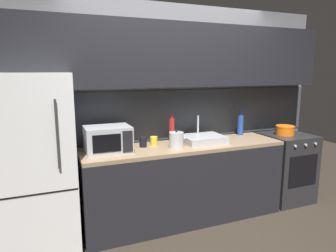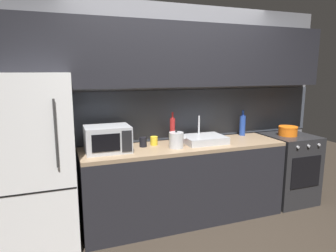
{
  "view_description": "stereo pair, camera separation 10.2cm",
  "coord_description": "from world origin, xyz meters",
  "px_view_note": "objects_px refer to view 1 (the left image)",
  "views": [
    {
      "loc": [
        -1.42,
        -2.09,
        1.73
      ],
      "look_at": [
        -0.2,
        0.9,
        1.13
      ],
      "focal_mm": 32.02,
      "sensor_mm": 36.0,
      "label": 1
    },
    {
      "loc": [
        -1.32,
        -2.13,
        1.73
      ],
      "look_at": [
        -0.2,
        0.9,
        1.13
      ],
      "focal_mm": 32.02,
      "sensor_mm": 36.0,
      "label": 2
    }
  ],
  "objects_px": {
    "kettle": "(176,140)",
    "mug_dark": "(143,142)",
    "refrigerator": "(37,164)",
    "microwave": "(108,139)",
    "wine_bottle_red": "(172,129)",
    "mug_yellow": "(154,141)",
    "cooking_pot": "(285,130)",
    "oven_range": "(285,167)",
    "wine_bottle_blue": "(240,125)"
  },
  "relations": [
    {
      "from": "refrigerator",
      "to": "kettle",
      "type": "bearing_deg",
      "value": -3.16
    },
    {
      "from": "wine_bottle_red",
      "to": "mug_dark",
      "type": "distance_m",
      "value": 0.42
    },
    {
      "from": "cooking_pot",
      "to": "microwave",
      "type": "bearing_deg",
      "value": 179.55
    },
    {
      "from": "wine_bottle_blue",
      "to": "mug_dark",
      "type": "height_order",
      "value": "wine_bottle_blue"
    },
    {
      "from": "oven_range",
      "to": "mug_yellow",
      "type": "relative_size",
      "value": 9.18
    },
    {
      "from": "refrigerator",
      "to": "microwave",
      "type": "xyz_separation_m",
      "value": [
        0.68,
        0.02,
        0.18
      ]
    },
    {
      "from": "wine_bottle_blue",
      "to": "mug_dark",
      "type": "distance_m",
      "value": 1.39
    },
    {
      "from": "kettle",
      "to": "wine_bottle_red",
      "type": "distance_m",
      "value": 0.29
    },
    {
      "from": "microwave",
      "to": "wine_bottle_red",
      "type": "height_order",
      "value": "wine_bottle_red"
    },
    {
      "from": "refrigerator",
      "to": "mug_dark",
      "type": "height_order",
      "value": "refrigerator"
    },
    {
      "from": "oven_range",
      "to": "mug_dark",
      "type": "relative_size",
      "value": 8.55
    },
    {
      "from": "oven_range",
      "to": "microwave",
      "type": "bearing_deg",
      "value": 179.52
    },
    {
      "from": "kettle",
      "to": "mug_dark",
      "type": "distance_m",
      "value": 0.37
    },
    {
      "from": "mug_dark",
      "to": "mug_yellow",
      "type": "distance_m",
      "value": 0.14
    },
    {
      "from": "wine_bottle_red",
      "to": "mug_yellow",
      "type": "height_order",
      "value": "wine_bottle_red"
    },
    {
      "from": "kettle",
      "to": "wine_bottle_red",
      "type": "relative_size",
      "value": 0.55
    },
    {
      "from": "microwave",
      "to": "wine_bottle_red",
      "type": "relative_size",
      "value": 1.31
    },
    {
      "from": "mug_dark",
      "to": "mug_yellow",
      "type": "bearing_deg",
      "value": 13.67
    },
    {
      "from": "wine_bottle_red",
      "to": "cooking_pot",
      "type": "relative_size",
      "value": 1.48
    },
    {
      "from": "microwave",
      "to": "mug_yellow",
      "type": "relative_size",
      "value": 4.69
    },
    {
      "from": "mug_dark",
      "to": "mug_yellow",
      "type": "height_order",
      "value": "mug_dark"
    },
    {
      "from": "microwave",
      "to": "kettle",
      "type": "distance_m",
      "value": 0.74
    },
    {
      "from": "oven_range",
      "to": "kettle",
      "type": "distance_m",
      "value": 1.73
    },
    {
      "from": "kettle",
      "to": "mug_yellow",
      "type": "relative_size",
      "value": 1.99
    },
    {
      "from": "wine_bottle_red",
      "to": "wine_bottle_blue",
      "type": "bearing_deg",
      "value": 1.22
    },
    {
      "from": "refrigerator",
      "to": "wine_bottle_red",
      "type": "distance_m",
      "value": 1.5
    },
    {
      "from": "refrigerator",
      "to": "kettle",
      "type": "relative_size",
      "value": 8.78
    },
    {
      "from": "kettle",
      "to": "mug_dark",
      "type": "height_order",
      "value": "kettle"
    },
    {
      "from": "refrigerator",
      "to": "oven_range",
      "type": "distance_m",
      "value": 3.08
    },
    {
      "from": "oven_range",
      "to": "kettle",
      "type": "bearing_deg",
      "value": -177.33
    },
    {
      "from": "refrigerator",
      "to": "oven_range",
      "type": "bearing_deg",
      "value": -0.02
    },
    {
      "from": "microwave",
      "to": "wine_bottle_red",
      "type": "xyz_separation_m",
      "value": [
        0.79,
        0.18,
        0.01
      ]
    },
    {
      "from": "microwave",
      "to": "cooking_pot",
      "type": "distance_m",
      "value": 2.32
    },
    {
      "from": "kettle",
      "to": "wine_bottle_blue",
      "type": "distance_m",
      "value": 1.09
    },
    {
      "from": "mug_dark",
      "to": "kettle",
      "type": "bearing_deg",
      "value": -26.46
    },
    {
      "from": "kettle",
      "to": "wine_bottle_red",
      "type": "xyz_separation_m",
      "value": [
        0.06,
        0.28,
        0.06
      ]
    },
    {
      "from": "refrigerator",
      "to": "microwave",
      "type": "bearing_deg",
      "value": 1.55
    },
    {
      "from": "microwave",
      "to": "cooking_pot",
      "type": "relative_size",
      "value": 1.93
    },
    {
      "from": "refrigerator",
      "to": "mug_dark",
      "type": "bearing_deg",
      "value": 4.58
    },
    {
      "from": "mug_dark",
      "to": "refrigerator",
      "type": "bearing_deg",
      "value": -175.42
    },
    {
      "from": "refrigerator",
      "to": "mug_dark",
      "type": "distance_m",
      "value": 1.09
    },
    {
      "from": "oven_range",
      "to": "wine_bottle_blue",
      "type": "bearing_deg",
      "value": 159.4
    },
    {
      "from": "kettle",
      "to": "wine_bottle_red",
      "type": "bearing_deg",
      "value": 77.42
    },
    {
      "from": "microwave",
      "to": "wine_bottle_blue",
      "type": "bearing_deg",
      "value": 6.55
    },
    {
      "from": "mug_yellow",
      "to": "wine_bottle_red",
      "type": "bearing_deg",
      "value": 17.71
    },
    {
      "from": "refrigerator",
      "to": "mug_yellow",
      "type": "xyz_separation_m",
      "value": [
        1.22,
        0.12,
        0.09
      ]
    },
    {
      "from": "refrigerator",
      "to": "cooking_pot",
      "type": "bearing_deg",
      "value": 0.0
    },
    {
      "from": "cooking_pot",
      "to": "mug_dark",
      "type": "bearing_deg",
      "value": 177.43
    },
    {
      "from": "oven_range",
      "to": "wine_bottle_blue",
      "type": "relative_size",
      "value": 2.73
    },
    {
      "from": "wine_bottle_blue",
      "to": "cooking_pot",
      "type": "xyz_separation_m",
      "value": [
        0.55,
        -0.22,
        -0.07
      ]
    }
  ]
}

